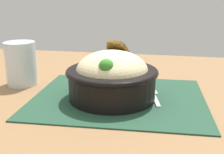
{
  "coord_description": "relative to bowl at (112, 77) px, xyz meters",
  "views": [
    {
      "loc": [
        0.14,
        -0.61,
        0.95
      ],
      "look_at": [
        0.02,
        -0.01,
        0.76
      ],
      "focal_mm": 45.61,
      "sensor_mm": 36.0,
      "label": 1
    }
  ],
  "objects": [
    {
      "name": "drinking_glass",
      "position": [
        -0.25,
        0.06,
        -0.0
      ],
      "size": [
        0.08,
        0.08,
        0.11
      ],
      "color": "silver",
      "rests_on": "table"
    },
    {
      "name": "placemat",
      "position": [
        0.01,
        0.01,
        -0.05
      ],
      "size": [
        0.4,
        0.33,
        0.0
      ],
      "primitive_type": "cube",
      "rotation": [
        0.0,
        0.0,
        0.04
      ],
      "color": "#1E422D",
      "rests_on": "table"
    },
    {
      "name": "bowl",
      "position": [
        0.0,
        0.0,
        0.0
      ],
      "size": [
        0.23,
        0.23,
        0.13
      ],
      "color": "black",
      "rests_on": "placemat"
    },
    {
      "name": "table",
      "position": [
        -0.02,
        0.01,
        -0.11
      ],
      "size": [
        1.34,
        0.96,
        0.71
      ],
      "color": "olive",
      "rests_on": "ground_plane"
    },
    {
      "name": "fork",
      "position": [
        0.09,
        0.03,
        -0.05
      ],
      "size": [
        0.04,
        0.13,
        0.0
      ],
      "color": "silver",
      "rests_on": "placemat"
    }
  ]
}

